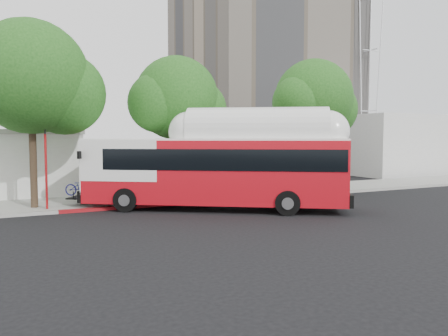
# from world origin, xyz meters

# --- Properties ---
(ground) EXTENTS (120.00, 120.00, 0.00)m
(ground) POSITION_xyz_m (0.00, 0.00, 0.00)
(ground) COLOR black
(ground) RESTS_ON ground
(sidewalk) EXTENTS (60.00, 5.00, 0.15)m
(sidewalk) POSITION_xyz_m (0.00, 6.50, 0.07)
(sidewalk) COLOR gray
(sidewalk) RESTS_ON ground
(curb_strip) EXTENTS (60.00, 0.30, 0.15)m
(curb_strip) POSITION_xyz_m (0.00, 3.90, 0.07)
(curb_strip) COLOR gray
(curb_strip) RESTS_ON ground
(red_curb_segment) EXTENTS (10.00, 0.32, 0.16)m
(red_curb_segment) POSITION_xyz_m (-3.00, 3.90, 0.08)
(red_curb_segment) COLOR maroon
(red_curb_segment) RESTS_ON ground
(street_tree_left) EXTENTS (6.67, 5.80, 9.74)m
(street_tree_left) POSITION_xyz_m (-8.53, 5.56, 6.60)
(street_tree_left) COLOR #2D2116
(street_tree_left) RESTS_ON ground
(street_tree_mid) EXTENTS (5.75, 5.00, 8.62)m
(street_tree_mid) POSITION_xyz_m (-0.59, 6.06, 5.91)
(street_tree_mid) COLOR #2D2116
(street_tree_mid) RESTS_ON ground
(street_tree_right) EXTENTS (6.21, 5.40, 9.18)m
(street_tree_right) POSITION_xyz_m (9.44, 5.86, 6.26)
(street_tree_right) COLOR #2D2116
(street_tree_right) RESTS_ON ground
(apartment_tower) EXTENTS (18.00, 18.00, 37.00)m
(apartment_tower) POSITION_xyz_m (18.00, 28.00, 17.62)
(apartment_tower) COLOR gray
(apartment_tower) RESTS_ON ground
(horizon_block) EXTENTS (20.00, 12.00, 6.00)m
(horizon_block) POSITION_xyz_m (30.00, 16.00, 3.00)
(horizon_block) COLOR silver
(horizon_block) RESTS_ON ground
(transit_bus) EXTENTS (13.39, 9.94, 4.25)m
(transit_bus) POSITION_xyz_m (-0.43, 1.59, 1.99)
(transit_bus) COLOR #B90C17
(transit_bus) RESTS_ON ground
(signal_pole) EXTENTS (0.12, 0.39, 4.17)m
(signal_pole) POSITION_xyz_m (-8.45, 4.69, 2.14)
(signal_pole) COLOR #A71115
(signal_pole) RESTS_ON ground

